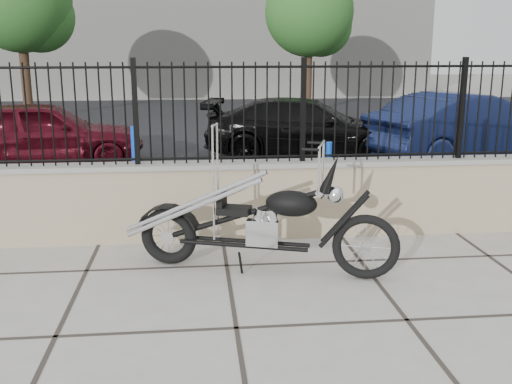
{
  "coord_description": "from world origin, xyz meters",
  "views": [
    {
      "loc": [
        -0.31,
        -4.66,
        2.34
      ],
      "look_at": [
        0.34,
        1.62,
        0.8
      ],
      "focal_mm": 42.0,
      "sensor_mm": 36.0,
      "label": 1
    }
  ],
  "objects": [
    {
      "name": "ground_plane",
      "position": [
        0.0,
        0.0,
        0.0
      ],
      "size": [
        90.0,
        90.0,
        0.0
      ],
      "primitive_type": "plane",
      "color": "#99968E",
      "rests_on": "ground"
    },
    {
      "name": "parking_lot",
      "position": [
        0.0,
        12.5,
        0.0
      ],
      "size": [
        30.0,
        30.0,
        0.0
      ],
      "primitive_type": "plane",
      "color": "black",
      "rests_on": "ground"
    },
    {
      "name": "retaining_wall",
      "position": [
        0.0,
        2.5,
        0.48
      ],
      "size": [
        14.0,
        0.36,
        0.96
      ],
      "primitive_type": "cube",
      "color": "gray",
      "rests_on": "ground_plane"
    },
    {
      "name": "iron_fence",
      "position": [
        0.0,
        2.5,
        1.56
      ],
      "size": [
        14.0,
        0.08,
        1.2
      ],
      "primitive_type": "cube",
      "color": "black",
      "rests_on": "retaining_wall"
    },
    {
      "name": "background_building",
      "position": [
        0.0,
        26.5,
        4.0
      ],
      "size": [
        22.0,
        6.0,
        8.0
      ],
      "primitive_type": "cube",
      "color": "beige",
      "rests_on": "ground_plane"
    },
    {
      "name": "chopper_motorcycle",
      "position": [
        0.34,
        1.32,
        0.8
      ],
      "size": [
        2.66,
        1.27,
        1.59
      ],
      "primitive_type": null,
      "rotation": [
        0.0,
        0.0,
        -0.32
      ],
      "color": "black",
      "rests_on": "ground_plane"
    },
    {
      "name": "car_red",
      "position": [
        -3.3,
        7.5,
        0.66
      ],
      "size": [
        4.02,
        1.99,
        1.32
      ],
      "primitive_type": "imported",
      "rotation": [
        0.0,
        0.0,
        1.69
      ],
      "color": "#480A14",
      "rests_on": "parking_lot"
    },
    {
      "name": "car_black",
      "position": [
        2.07,
        7.92,
        0.63
      ],
      "size": [
        4.6,
        2.59,
        1.26
      ],
      "primitive_type": "imported",
      "rotation": [
        0.0,
        0.0,
        1.37
      ],
      "color": "black",
      "rests_on": "parking_lot"
    },
    {
      "name": "car_blue",
      "position": [
        5.27,
        7.14,
        0.71
      ],
      "size": [
        4.55,
        2.87,
        1.42
      ],
      "primitive_type": "imported",
      "rotation": [
        0.0,
        0.0,
        1.92
      ],
      "color": "#0F1739",
      "rests_on": "parking_lot"
    },
    {
      "name": "bollard_a",
      "position": [
        -1.29,
        5.17,
        0.53
      ],
      "size": [
        0.13,
        0.13,
        1.07
      ],
      "primitive_type": "cylinder",
      "rotation": [
        0.0,
        0.0,
        -0.04
      ],
      "color": "blue",
      "rests_on": "ground_plane"
    },
    {
      "name": "bollard_b",
      "position": [
        1.79,
        4.5,
        0.43
      ],
      "size": [
        0.13,
        0.13,
        0.87
      ],
      "primitive_type": "cylinder",
      "rotation": [
        0.0,
        0.0,
        -0.27
      ],
      "color": "#0B32AE",
      "rests_on": "ground_plane"
    },
    {
      "name": "tree_right",
      "position": [
        3.71,
        16.52,
        3.62
      ],
      "size": [
        3.07,
        3.07,
        5.17
      ],
      "rotation": [
        0.0,
        0.0,
        -0.25
      ],
      "color": "#382619",
      "rests_on": "ground_plane"
    }
  ]
}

